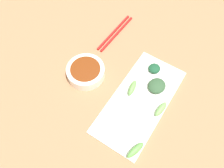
# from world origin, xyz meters

# --- Properties ---
(tabletop) EXTENTS (2.10, 2.10, 0.02)m
(tabletop) POSITION_xyz_m (0.00, 0.00, 0.01)
(tabletop) COLOR #9E6E4B
(tabletop) RESTS_ON ground
(sauce_bowl) EXTENTS (0.14, 0.14, 0.04)m
(sauce_bowl) POSITION_xyz_m (-0.13, -0.03, 0.04)
(sauce_bowl) COLOR white
(sauce_bowl) RESTS_ON tabletop
(serving_plate) EXTENTS (0.19, 0.40, 0.01)m
(serving_plate) POSITION_xyz_m (0.11, -0.02, 0.03)
(serving_plate) COLOR white
(serving_plate) RESTS_ON tabletop
(broccoli_leafy_0) EXTENTS (0.07, 0.08, 0.03)m
(broccoli_leafy_0) POSITION_xyz_m (0.13, 0.06, 0.04)
(broccoli_leafy_0) COLOR #2E5031
(broccoli_leafy_0) RESTS_ON serving_plate
(broccoli_stalk_1) EXTENTS (0.04, 0.07, 0.03)m
(broccoli_stalk_1) POSITION_xyz_m (0.18, -0.19, 0.05)
(broccoli_stalk_1) COLOR #5EA64C
(broccoli_stalk_1) RESTS_ON serving_plate
(broccoli_leafy_2) EXTENTS (0.06, 0.06, 0.02)m
(broccoli_leafy_2) POSITION_xyz_m (0.09, 0.12, 0.04)
(broccoli_leafy_2) COLOR #184A2D
(broccoli_leafy_2) RESTS_ON serving_plate
(broccoli_stalk_3) EXTENTS (0.03, 0.07, 0.02)m
(broccoli_stalk_3) POSITION_xyz_m (0.18, -0.02, 0.04)
(broccoli_stalk_3) COLOR #6EA756
(broccoli_stalk_3) RESTS_ON serving_plate
(broccoli_stalk_4) EXTENTS (0.03, 0.07, 0.03)m
(broccoli_stalk_4) POSITION_xyz_m (0.06, 0.00, 0.05)
(broccoli_stalk_4) COLOR #68A651
(broccoli_stalk_4) RESTS_ON serving_plate
(chopsticks) EXTENTS (0.04, 0.23, 0.01)m
(chopsticks) POSITION_xyz_m (-0.14, 0.20, 0.02)
(chopsticks) COLOR red
(chopsticks) RESTS_ON tabletop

